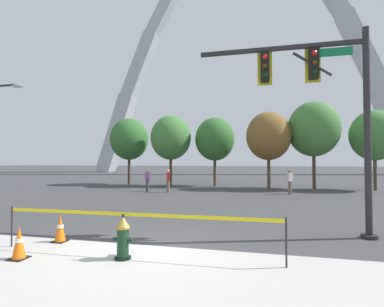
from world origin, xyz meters
TOP-DOWN VIEW (x-y plane):
  - ground_plane at (0.00, 0.00)m, footprint 240.00×240.00m
  - fire_hydrant at (-0.22, -1.18)m, footprint 0.46×0.48m
  - caution_tape_barrier at (-0.06, -0.97)m, footprint 6.66×0.12m
  - traffic_cone_by_hydrant at (-2.46, -0.36)m, footprint 0.36×0.36m
  - traffic_cone_mid_sidewalk at (-2.45, -1.71)m, footprint 0.36×0.36m
  - traffic_signal_gantry at (4.61, 1.89)m, footprint 5.02×0.44m
  - monument_arch at (0.00, 45.22)m, footprint 58.00×2.87m
  - tree_far_left at (-8.92, 17.28)m, footprint 3.54×3.54m
  - tree_left_mid at (-4.61, 16.50)m, footprint 3.53×3.53m
  - tree_center_left at (-0.82, 17.23)m, footprint 3.41×3.41m
  - tree_center_right at (3.64, 15.82)m, footprint 3.46×3.46m
  - tree_right_mid at (7.05, 16.32)m, footprint 3.89×3.89m
  - tree_far_right at (11.28, 16.33)m, footprint 3.41×3.41m
  - pedestrian_walking_left at (-4.88, 11.81)m, footprint 0.38×0.28m
  - pedestrian_standing_center at (4.83, 12.43)m, footprint 0.39×0.35m
  - pedestrian_walking_right at (-3.26, 11.61)m, footprint 0.31×0.39m

SIDE VIEW (x-z plane):
  - ground_plane at x=0.00m, z-range 0.00..0.00m
  - traffic_cone_by_hydrant at x=-2.46m, z-range -0.01..0.72m
  - traffic_cone_mid_sidewalk at x=-2.45m, z-range -0.01..0.72m
  - fire_hydrant at x=-0.22m, z-range -0.03..0.96m
  - caution_tape_barrier at x=-0.06m, z-range 0.21..1.24m
  - pedestrian_walking_left at x=-4.88m, z-range 0.02..1.61m
  - pedestrian_standing_center at x=4.83m, z-range 0.02..1.61m
  - pedestrian_walking_right at x=-3.26m, z-range 0.02..1.61m
  - traffic_signal_gantry at x=4.61m, z-range 1.07..7.07m
  - tree_center_left at x=-0.82m, z-range 1.10..7.07m
  - tree_far_right at x=11.28m, z-range 1.10..7.08m
  - tree_center_right at x=3.64m, z-range 1.12..7.17m
  - tree_left_mid at x=-4.61m, z-range 1.14..7.31m
  - tree_far_left at x=-8.92m, z-range 1.14..7.33m
  - tree_right_mid at x=7.05m, z-range 1.26..8.07m
  - monument_arch at x=0.00m, z-range -2.74..44.43m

